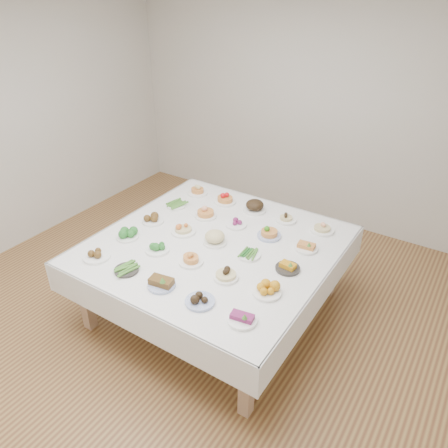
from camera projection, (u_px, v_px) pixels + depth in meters
The scene contains 27 objects.
room_envelope at pixel (181, 130), 3.22m from camera, with size 5.02×5.02×2.81m.
display_table at pixel (215, 250), 3.91m from camera, with size 2.04×2.04×0.75m.
dish_0 at pixel (96, 254), 3.66m from camera, with size 0.22×0.22×0.10m.
dish_1 at pixel (126, 269), 3.51m from camera, with size 0.22×0.20×0.05m.
dish_2 at pixel (161, 282), 3.33m from camera, with size 0.21×0.21×0.10m.
dish_3 at pixel (200, 299), 3.16m from camera, with size 0.22×0.22×0.09m.
dish_4 at pixel (242, 317), 3.00m from camera, with size 0.21×0.21×0.09m.
dish_5 at pixel (127, 234), 3.93m from camera, with size 0.20×0.20×0.10m.
dish_6 at pixel (157, 247), 3.75m from camera, with size 0.21×0.21×0.09m.
dish_7 at pixel (191, 258), 3.59m from camera, with size 0.20×0.20×0.11m.
dish_8 at pixel (226, 273), 3.41m from camera, with size 0.20×0.20×0.11m.
dish_9 at pixel (267, 288), 3.25m from camera, with size 0.23×0.23×0.11m.
dish_10 at pixel (153, 218), 4.18m from camera, with size 0.20×0.20×0.10m.
dish_11 at pixel (183, 227), 4.00m from camera, with size 0.23×0.23×0.13m.
dish_12 at pixel (215, 237), 3.84m from camera, with size 0.22×0.22×0.14m.
dish_13 at pixel (249, 254), 3.69m from camera, with size 0.20×0.20×0.05m.
dish_14 at pixel (288, 267), 3.52m from camera, with size 0.20×0.20×0.08m.
dish_15 at pixel (176, 205), 4.47m from camera, with size 0.20×0.19×0.05m.
dish_16 at pixel (206, 211), 4.26m from camera, with size 0.21×0.21×0.13m.
dish_17 at pixel (236, 223), 4.12m from camera, with size 0.20×0.20×0.08m.
dish_18 at pixel (269, 232), 3.94m from camera, with size 0.21×0.21×0.12m.
dish_19 at pixel (306, 246), 3.78m from camera, with size 0.20×0.20×0.08m.
dish_20 at pixel (197, 190), 4.70m from camera, with size 0.22×0.22×0.12m.
dish_21 at pixel (225, 197), 4.52m from camera, with size 0.25×0.24×0.15m.
dish_22 at pixel (255, 205), 4.36m from camera, with size 0.23×0.23×0.15m.
dish_23 at pixel (286, 217), 4.20m from camera, with size 0.20×0.20×0.10m.
dish_24 at pixel (322, 227), 4.03m from camera, with size 0.22×0.22×0.11m.
Camera 1 is at (1.98, -2.45, 2.85)m, focal length 35.00 mm.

